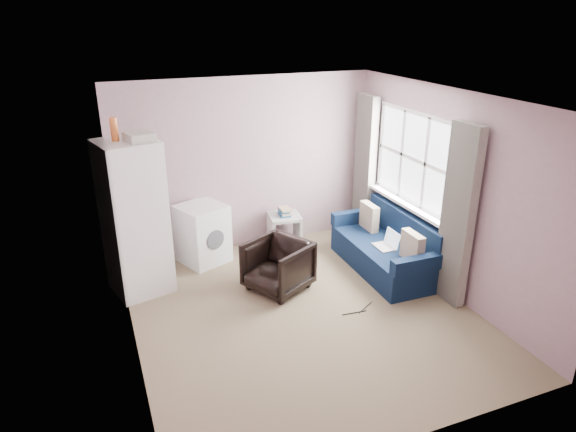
% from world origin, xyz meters
% --- Properties ---
extents(room, '(3.84, 4.24, 2.54)m').
position_xyz_m(room, '(0.02, 0.01, 1.25)').
color(room, '#817155').
rests_on(room, ground).
extents(armchair, '(0.91, 0.92, 0.72)m').
position_xyz_m(armchair, '(-0.07, 0.63, 0.36)').
color(armchair, black).
rests_on(armchair, ground).
extents(fridge, '(0.81, 0.80, 2.20)m').
position_xyz_m(fridge, '(-1.69, 1.29, 0.98)').
color(fridge, white).
rests_on(fridge, ground).
extents(washing_machine, '(0.77, 0.77, 0.83)m').
position_xyz_m(washing_machine, '(-0.77, 1.78, 0.43)').
color(washing_machine, white).
rests_on(washing_machine, ground).
extents(side_table, '(0.51, 0.51, 0.62)m').
position_xyz_m(side_table, '(0.47, 1.80, 0.29)').
color(side_table, '#ABA9A7').
rests_on(side_table, ground).
extents(sofa, '(0.83, 1.78, 0.79)m').
position_xyz_m(sofa, '(1.53, 0.60, 0.29)').
color(sofa, '#0D1E3C').
rests_on(sofa, ground).
extents(window_dressing, '(0.17, 2.62, 2.18)m').
position_xyz_m(window_dressing, '(1.78, 0.70, 1.11)').
color(window_dressing, white).
rests_on(window_dressing, ground).
extents(floor_cables, '(0.47, 0.17, 0.01)m').
position_xyz_m(floor_cables, '(0.65, -0.21, 0.01)').
color(floor_cables, black).
rests_on(floor_cables, ground).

